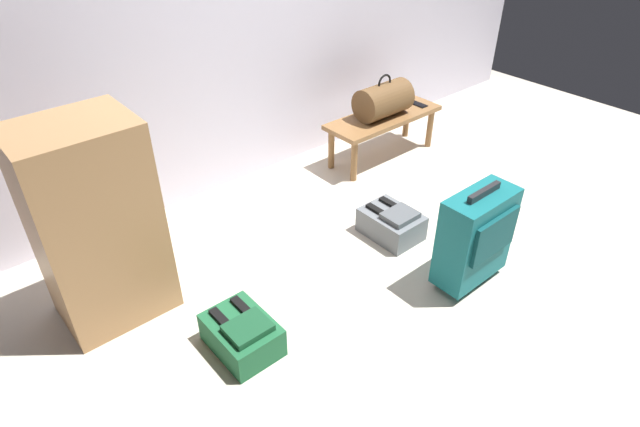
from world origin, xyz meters
The scene contains 8 objects.
ground_plane centered at (0.00, 0.00, 0.00)m, with size 6.60×6.60×0.00m, color beige.
bench centered at (0.80, 1.09, 0.31)m, with size 1.00×0.36×0.37m.
duffel_bag_brown centered at (0.78, 1.09, 0.50)m, with size 0.44×0.26×0.34m.
cell_phone centered at (1.17, 1.05, 0.37)m, with size 0.07×0.14×0.01m.
suitcase_upright_teal centered at (0.07, -0.31, 0.32)m, with size 0.45×0.23×0.63m.
backpack_grey centered at (0.06, 0.29, 0.09)m, with size 0.28×0.38×0.21m.
backpack_green centered at (-1.21, 0.12, 0.09)m, with size 0.28×0.38×0.21m.
side_cabinet centered at (-1.57, 0.82, 0.55)m, with size 0.56×0.44×1.10m.
Camera 1 is at (-2.10, -1.53, 2.09)m, focal length 29.56 mm.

